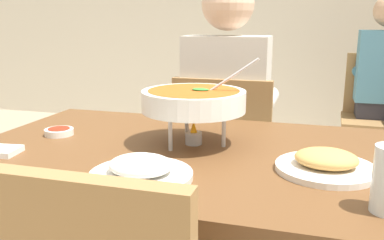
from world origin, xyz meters
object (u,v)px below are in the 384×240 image
chair_diner_main (225,161)px  curry_bowl (194,101)px  appetizer_plate (326,163)px  chair_bg_left (374,109)px  sauce_dish (59,132)px  rice_plate (141,170)px  patron_bg_left (382,76)px  diner_main (228,109)px  dining_table_main (178,190)px

chair_diner_main → curry_bowl: size_ratio=2.71×
curry_bowl → appetizer_plate: 0.41m
chair_diner_main → chair_bg_left: same height
appetizer_plate → sauce_dish: bearing=172.5°
appetizer_plate → chair_bg_left: chair_bg_left is taller
chair_diner_main → rice_plate: size_ratio=3.75×
appetizer_plate → sauce_dish: (-0.81, 0.11, -0.01)m
sauce_dish → patron_bg_left: 2.45m
diner_main → patron_bg_left: 1.65m
chair_bg_left → rice_plate: bearing=-108.7°
chair_diner_main → chair_bg_left: bearing=61.2°
chair_diner_main → chair_bg_left: (0.80, 1.45, 0.00)m
curry_bowl → rice_plate: (-0.04, -0.30, -0.11)m
curry_bowl → chair_diner_main: bearing=92.9°
dining_table_main → rice_plate: 0.28m
curry_bowl → chair_bg_left: bearing=69.8°
diner_main → chair_bg_left: diner_main is taller
dining_table_main → diner_main: bearing=90.0°
dining_table_main → curry_bowl: 0.26m
chair_bg_left → sauce_dish: bearing=-119.8°
appetizer_plate → chair_bg_left: size_ratio=0.27×
appetizer_plate → chair_diner_main: bearing=117.9°
curry_bowl → rice_plate: size_ratio=1.39×
rice_plate → sauce_dish: bearing=145.5°
diner_main → curry_bowl: (0.03, -0.66, 0.16)m
patron_bg_left → dining_table_main: bearing=-111.2°
dining_table_main → curry_bowl: size_ratio=3.62×
chair_diner_main → rice_plate: bearing=-90.5°
rice_plate → chair_bg_left: bearing=71.3°
appetizer_plate → rice_plate: bearing=-157.6°
appetizer_plate → sauce_dish: 0.82m
dining_table_main → patron_bg_left: patron_bg_left is taller
diner_main → rice_plate: (-0.01, -0.96, 0.05)m
diner_main → curry_bowl: size_ratio=3.94×
dining_table_main → patron_bg_left: size_ratio=0.92×
diner_main → chair_bg_left: bearing=60.7°
curry_bowl → chair_bg_left: 2.25m
sauce_dish → chair_bg_left: (1.20, 2.10, -0.28)m
chair_diner_main → patron_bg_left: size_ratio=0.69×
dining_table_main → patron_bg_left: bearing=68.8°
dining_table_main → appetizer_plate: 0.43m
diner_main → rice_plate: bearing=-90.5°
curry_bowl → rice_plate: bearing=-97.5°
sauce_dish → rice_plate: bearing=-34.5°
appetizer_plate → patron_bg_left: bearing=79.0°
chair_bg_left → dining_table_main: bearing=-110.4°
sauce_dish → curry_bowl: bearing=3.2°
rice_plate → sauce_dish: size_ratio=2.67×
diner_main → rice_plate: 0.96m
diner_main → sauce_dish: 0.80m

